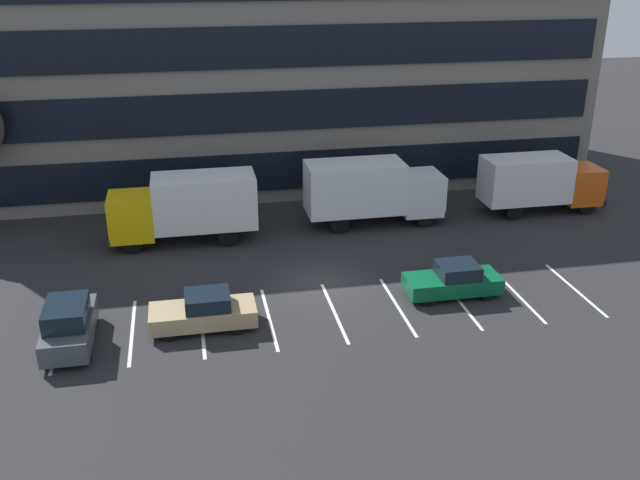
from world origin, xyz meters
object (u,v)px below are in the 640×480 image
(box_truck_white, at_px, (372,189))
(sedan_forest, at_px, (453,280))
(box_truck_yellow, at_px, (186,205))
(suv_charcoal, at_px, (69,325))
(box_truck_orange, at_px, (540,181))
(sedan_tan, at_px, (204,312))

(box_truck_white, distance_m, sedan_forest, 9.37)
(box_truck_yellow, xyz_separation_m, sedan_forest, (11.43, -8.57, -1.28))
(suv_charcoal, relative_size, sedan_forest, 0.99)
(box_truck_orange, bearing_deg, sedan_tan, -153.15)
(box_truck_white, bearing_deg, box_truck_orange, -0.13)
(suv_charcoal, relative_size, sedan_tan, 0.97)
(suv_charcoal, bearing_deg, sedan_tan, 4.24)
(box_truck_orange, distance_m, suv_charcoal, 26.97)
(box_truck_orange, height_order, suv_charcoal, box_truck_orange)
(box_truck_orange, xyz_separation_m, sedan_forest, (-8.68, -9.17, -1.15))
(sedan_tan, bearing_deg, sedan_forest, 4.15)
(box_truck_white, xyz_separation_m, suv_charcoal, (-14.89, -10.37, -1.10))
(box_truck_yellow, height_order, suv_charcoal, box_truck_yellow)
(box_truck_yellow, relative_size, sedan_tan, 1.78)
(sedan_forest, bearing_deg, box_truck_yellow, 143.14)
(box_truck_white, height_order, box_truck_orange, box_truck_white)
(box_truck_yellow, relative_size, box_truck_orange, 1.07)
(box_truck_white, bearing_deg, sedan_forest, -81.83)
(box_truck_white, height_order, sedan_tan, box_truck_white)
(box_truck_orange, distance_m, sedan_tan, 22.09)
(box_truck_yellow, xyz_separation_m, suv_charcoal, (-4.77, -9.76, -1.09))
(box_truck_yellow, distance_m, box_truck_white, 10.13)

